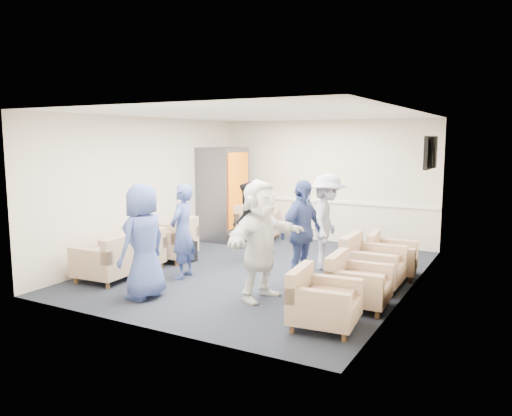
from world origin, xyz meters
The scene contains 25 objects.
floor centered at (0.00, 0.00, 0.00)m, with size 6.00×6.00×0.00m, color black.
ceiling centered at (0.00, 0.00, 2.70)m, with size 6.00×6.00×0.00m, color white.
back_wall centered at (0.00, 3.00, 1.35)m, with size 5.00×0.02×2.70m, color beige.
front_wall centered at (0.00, -3.00, 1.35)m, with size 5.00×0.02×2.70m, color beige.
left_wall centered at (-2.50, 0.00, 1.35)m, with size 0.02×6.00×2.70m, color beige.
right_wall centered at (2.50, 0.00, 1.35)m, with size 0.02×6.00×2.70m, color beige.
chair_rail centered at (0.00, 2.98, 0.90)m, with size 4.98×0.04×0.06m, color white.
tv centered at (2.44, 1.80, 2.05)m, with size 0.10×1.00×0.58m.
armchair_left_near centered at (-1.88, -1.74, 0.32)m, with size 0.86×0.86×0.65m.
armchair_left_mid centered at (-1.89, -1.01, 0.31)m, with size 0.86×0.86×0.62m.
armchair_left_far centered at (-1.86, -0.12, 0.34)m, with size 0.97×0.97×0.68m.
armchair_right_near centered at (1.87, -1.95, 0.31)m, with size 0.85×0.85×0.62m.
armchair_right_midnear centered at (2.01, -1.02, 0.31)m, with size 0.82×0.82×0.62m.
armchair_right_midfar centered at (1.92, -0.03, 0.34)m, with size 0.87×0.87×0.69m.
armchair_right_far centered at (2.03, 0.77, 0.31)m, with size 0.86×0.86×0.62m.
armchair_corner centered at (-1.35, 2.29, 0.35)m, with size 1.08×1.08×0.71m.
vending_machine centered at (-2.09, 2.04, 1.05)m, with size 0.85×0.99×2.10m.
backpack centered at (-1.53, -0.04, 0.24)m, with size 0.28×0.21×0.46m.
pillow centered at (-1.89, -1.74, 0.49)m, with size 0.44×0.34×0.13m, color beige.
person_front_left centered at (-0.79, -2.10, 0.83)m, with size 0.81×0.53×1.66m, color #3B4D8D.
person_mid_left centered at (-0.95, -0.98, 0.78)m, with size 0.57×0.37×1.56m, color #3B4D8D.
person_back_left centered at (-0.56, 0.49, 0.75)m, with size 0.73×0.57×1.50m, color black.
person_back_right centered at (0.94, 0.68, 0.85)m, with size 1.09×0.63×1.69m, color silver.
person_mid_right centered at (0.91, -0.36, 0.83)m, with size 0.97×0.41×1.66m, color #3B4D8D.
person_front_right centered at (0.70, -1.34, 0.87)m, with size 1.61×0.51×1.73m, color white.
Camera 1 is at (4.00, -7.47, 2.30)m, focal length 35.00 mm.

